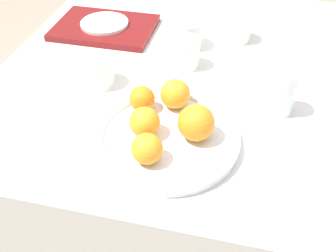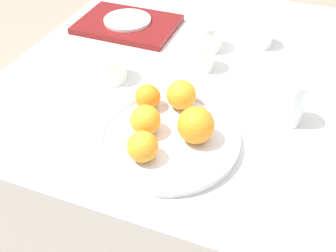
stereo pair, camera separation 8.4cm
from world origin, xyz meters
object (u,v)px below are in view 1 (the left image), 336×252
object	(u,v)px
orange_1	(147,149)
cup_2	(237,28)
orange_4	(142,99)
cup_1	(97,72)
water_glass	(282,92)
serving_tray	(105,28)
orange_2	(175,94)
cup_0	(186,53)
side_plate	(104,23)
fruit_platter	(168,138)
cup_3	(188,34)
orange_3	(145,122)
orange_0	(196,123)

from	to	relation	value
orange_1	cup_2	xyz separation A→B (m)	(0.12, 0.59, -0.01)
orange_4	cup_1	size ratio (longest dim) A/B	0.68
water_glass	serving_tray	distance (m)	0.63
orange_4	serving_tray	world-z (taller)	orange_4
orange_2	cup_0	xyz separation A→B (m)	(-0.02, 0.21, -0.01)
orange_4	side_plate	world-z (taller)	orange_4
orange_1	cup_1	bearing A→B (deg)	128.71
fruit_platter	cup_3	distance (m)	0.44
water_glass	cup_2	size ratio (longest dim) A/B	1.34
cup_2	serving_tray	bearing A→B (deg)	-175.16
serving_tray	orange_4	bearing A→B (deg)	-58.52
cup_1	cup_2	world-z (taller)	cup_2
orange_1	orange_2	xyz separation A→B (m)	(0.02, 0.19, 0.00)
orange_1	cup_0	bearing A→B (deg)	90.02
orange_2	cup_3	bearing A→B (deg)	95.56
orange_3	cup_3	bearing A→B (deg)	88.52
serving_tray	cup_3	xyz separation A→B (m)	(0.28, -0.04, 0.03)
cup_3	orange_1	bearing A→B (deg)	-88.28
orange_4	orange_3	bearing A→B (deg)	-70.22
serving_tray	cup_1	bearing A→B (deg)	-73.47
side_plate	cup_1	world-z (taller)	cup_1
orange_2	cup_2	xyz separation A→B (m)	(0.11, 0.40, -0.02)
cup_2	cup_3	world-z (taller)	cup_3
cup_2	cup_1	bearing A→B (deg)	-135.96
orange_0	orange_2	xyz separation A→B (m)	(-0.07, 0.10, -0.00)
orange_2	water_glass	world-z (taller)	water_glass
orange_1	side_plate	world-z (taller)	orange_1
orange_0	orange_3	distance (m)	0.11
serving_tray	cup_1	distance (m)	0.30
orange_3	orange_4	size ratio (longest dim) A/B	1.12
orange_3	cup_3	distance (m)	0.44
side_plate	cup_0	world-z (taller)	cup_0
side_plate	orange_1	bearing A→B (deg)	-61.75
orange_4	cup_2	bearing A→B (deg)	66.94
cup_2	cup_3	size ratio (longest dim) A/B	0.94
orange_4	serving_tray	size ratio (longest dim) A/B	0.19
orange_2	cup_3	size ratio (longest dim) A/B	0.79
cup_3	fruit_platter	bearing A→B (deg)	-84.77
serving_tray	cup_2	bearing A→B (deg)	4.84
water_glass	serving_tray	xyz separation A→B (m)	(-0.56, 0.30, -0.05)
orange_1	serving_tray	distance (m)	0.63
orange_0	orange_2	bearing A→B (deg)	124.46
cup_0	orange_3	bearing A→B (deg)	-94.66
orange_2	orange_3	xyz separation A→B (m)	(-0.04, -0.11, -0.00)
orange_4	serving_tray	xyz separation A→B (m)	(-0.24, 0.39, -0.04)
orange_4	cup_3	xyz separation A→B (m)	(0.04, 0.35, -0.01)
orange_1	cup_0	distance (m)	0.40
orange_1	cup_1	size ratio (longest dim) A/B	0.74
side_plate	cup_2	world-z (taller)	cup_2
orange_0	cup_0	size ratio (longest dim) A/B	0.96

